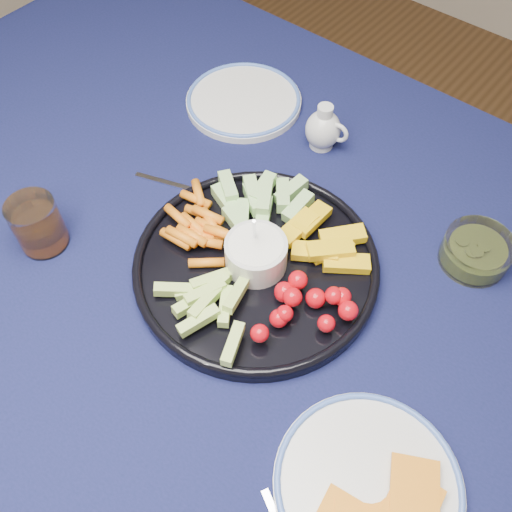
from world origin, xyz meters
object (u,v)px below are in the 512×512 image
Objects in this scene: creamer_pitcher at (323,129)px; cheese_plate at (369,484)px; pickle_bowl at (476,252)px; juice_tumbler at (39,227)px; side_plate_extra at (244,100)px; crudite_platter at (256,260)px; dining_table at (251,285)px.

cheese_plate is at bearing -49.15° from creamer_pitcher.
pickle_bowl is 0.66m from juice_tumbler.
cheese_plate is 0.71m from side_plate_extra.
juice_tumbler is at bearing -149.40° from crudite_platter.
crudite_platter is at bearing -74.43° from creamer_pitcher.
juice_tumbler is (-0.29, -0.17, 0.02)m from crudite_platter.
creamer_pitcher is at bearing 65.20° from juice_tumbler.
dining_table is at bearing -142.65° from pickle_bowl.
crudite_platter is at bearing 30.60° from juice_tumbler.
crudite_platter is at bearing -47.19° from side_plate_extra.
dining_table is at bearing 145.37° from crudite_platter.
side_plate_extra is at bearing -178.93° from creamer_pitcher.
creamer_pitcher is at bearing 105.57° from crudite_platter.
creamer_pitcher is 0.40× the size of side_plate_extra.
cheese_plate is (0.33, -0.18, 0.10)m from dining_table.
pickle_bowl is 0.47× the size of side_plate_extra.
cheese_plate is at bearing -37.99° from side_plate_extra.
side_plate_extra is (0.03, 0.45, -0.03)m from juice_tumbler.
crudite_platter is at bearing -138.13° from pickle_bowl.
creamer_pitcher is at bearing 169.47° from pickle_bowl.
crudite_platter is 0.29m from creamer_pitcher.
dining_table is at bearing 35.03° from juice_tumbler.
dining_table is 0.38m from cheese_plate.
juice_tumbler reaches higher than creamer_pitcher.
creamer_pitcher is at bearing 101.86° from dining_table.
dining_table is 0.36m from side_plate_extra.
juice_tumbler is (-0.59, -0.01, 0.03)m from cheese_plate.
creamer_pitcher reaches higher than cheese_plate.
cheese_plate is 0.59m from juice_tumbler.
pickle_bowl is at bearing -10.53° from creamer_pitcher.
crudite_platter is 0.34m from cheese_plate.
juice_tumbler is at bearing -93.74° from side_plate_extra.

